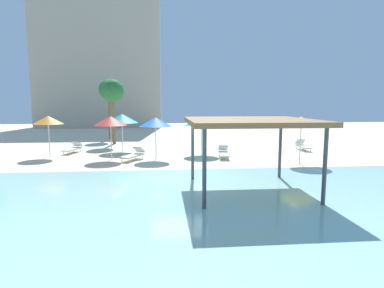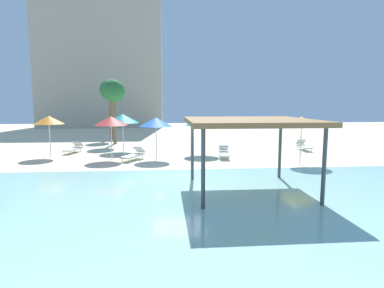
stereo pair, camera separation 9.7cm
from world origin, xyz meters
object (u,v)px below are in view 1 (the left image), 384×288
(palm_tree_0, at_px, (113,92))
(palm_tree_2, at_px, (109,91))
(beach_umbrella_teal_2, at_px, (201,121))
(beach_umbrella_yellow_3, at_px, (301,122))
(beach_umbrella_blue_4, at_px, (156,122))
(lounge_chair_1, at_px, (134,154))
(lounge_chair_2, at_px, (224,153))
(shade_pavilion, at_px, (250,123))
(beach_umbrella_orange_6, at_px, (48,120))
(beach_umbrella_red_5, at_px, (111,121))
(lounge_chair_5, at_px, (303,145))
(beach_umbrella_teal_1, at_px, (122,118))
(lounge_chair_0, at_px, (73,148))

(palm_tree_0, height_order, palm_tree_2, palm_tree_2)
(beach_umbrella_teal_2, height_order, beach_umbrella_yellow_3, beach_umbrella_yellow_3)
(beach_umbrella_blue_4, bearing_deg, lounge_chair_1, -172.86)
(beach_umbrella_yellow_3, xyz_separation_m, lounge_chair_2, (-3.91, 2.43, -2.08))
(shade_pavilion, height_order, beach_umbrella_orange_6, shade_pavilion)
(beach_umbrella_blue_4, distance_m, beach_umbrella_red_5, 2.75)
(shade_pavilion, bearing_deg, lounge_chair_5, 56.21)
(beach_umbrella_teal_1, bearing_deg, beach_umbrella_red_5, -94.84)
(beach_umbrella_orange_6, relative_size, lounge_chair_2, 1.35)
(lounge_chair_1, distance_m, lounge_chair_2, 5.62)
(palm_tree_2, bearing_deg, beach_umbrella_teal_1, -74.80)
(beach_umbrella_teal_1, bearing_deg, beach_umbrella_blue_4, -54.76)
(lounge_chair_0, bearing_deg, beach_umbrella_orange_6, -20.27)
(shade_pavilion, xyz_separation_m, beach_umbrella_teal_2, (-0.76, 9.14, -0.42))
(beach_umbrella_teal_2, height_order, lounge_chair_1, beach_umbrella_teal_2)
(beach_umbrella_teal_2, distance_m, palm_tree_0, 9.30)
(beach_umbrella_teal_1, bearing_deg, shade_pavilion, -60.50)
(lounge_chair_0, distance_m, lounge_chair_2, 10.54)
(lounge_chair_5, xyz_separation_m, palm_tree_0, (-14.45, 4.82, 4.02))
(beach_umbrella_blue_4, height_order, lounge_chair_1, beach_umbrella_blue_4)
(beach_umbrella_blue_4, relative_size, lounge_chair_0, 1.30)
(shade_pavilion, distance_m, beach_umbrella_teal_2, 9.18)
(beach_umbrella_teal_2, distance_m, beach_umbrella_yellow_3, 6.50)
(palm_tree_0, bearing_deg, shade_pavilion, -63.83)
(beach_umbrella_teal_1, bearing_deg, palm_tree_2, 105.20)
(beach_umbrella_blue_4, bearing_deg, beach_umbrella_red_5, 175.11)
(beach_umbrella_blue_4, height_order, lounge_chair_5, beach_umbrella_blue_4)
(lounge_chair_2, xyz_separation_m, palm_tree_2, (-8.90, 11.36, 4.28))
(beach_umbrella_red_5, relative_size, lounge_chair_1, 1.36)
(beach_umbrella_yellow_3, xyz_separation_m, palm_tree_2, (-12.81, 13.78, 2.20))
(palm_tree_2, bearing_deg, beach_umbrella_blue_4, -67.97)
(beach_umbrella_red_5, bearing_deg, lounge_chair_1, -16.01)
(lounge_chair_2, bearing_deg, beach_umbrella_yellow_3, 65.21)
(beach_umbrella_red_5, height_order, palm_tree_0, palm_tree_0)
(beach_umbrella_yellow_3, xyz_separation_m, palm_tree_0, (-11.89, 10.03, 1.94))
(lounge_chair_0, xyz_separation_m, lounge_chair_2, (10.11, -2.98, 0.00))
(beach_umbrella_teal_1, relative_size, beach_umbrella_teal_2, 1.04)
(beach_umbrella_orange_6, relative_size, lounge_chair_0, 1.33)
(beach_umbrella_teal_1, xyz_separation_m, beach_umbrella_orange_6, (-4.38, -2.04, 0.02))
(beach_umbrella_teal_1, distance_m, beach_umbrella_yellow_3, 12.15)
(beach_umbrella_yellow_3, xyz_separation_m, beach_umbrella_red_5, (-10.93, 2.59, -0.04))
(beach_umbrella_teal_1, xyz_separation_m, lounge_chair_0, (-3.37, -0.44, -2.03))
(beach_umbrella_blue_4, bearing_deg, beach_umbrella_teal_2, 27.80)
(beach_umbrella_teal_2, xyz_separation_m, lounge_chair_0, (-8.86, 1.46, -1.93))
(beach_umbrella_yellow_3, distance_m, beach_umbrella_blue_4, 8.52)
(beach_umbrella_teal_2, height_order, lounge_chair_2, beach_umbrella_teal_2)
(shade_pavilion, bearing_deg, beach_umbrella_teal_2, 94.78)
(lounge_chair_0, height_order, lounge_chair_5, same)
(beach_umbrella_teal_2, xyz_separation_m, beach_umbrella_blue_4, (-3.01, -1.59, 0.04))
(lounge_chair_2, bearing_deg, palm_tree_2, -134.90)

